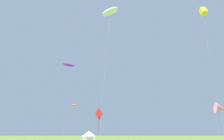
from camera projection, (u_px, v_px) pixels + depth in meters
kite_pink_delta at (220, 109)px, 50.68m from camera, size 3.31×3.94×9.47m
kite_purple_parafoil at (68, 65)px, 62.52m from camera, size 4.10×3.65×22.55m
kite_orange_parafoil at (74, 105)px, 53.37m from camera, size 1.72×2.30×9.34m
kite_yellow_box at (203, 11)px, 58.41m from camera, size 2.87×3.53×36.46m
kite_red_diamond at (99, 115)px, 50.93m from camera, size 2.86×2.38×8.16m
kite_white_parafoil at (110, 12)px, 29.39m from camera, size 2.83×2.88×18.96m
festival_tent_right at (89, 135)px, 60.05m from camera, size 4.28×4.28×2.78m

